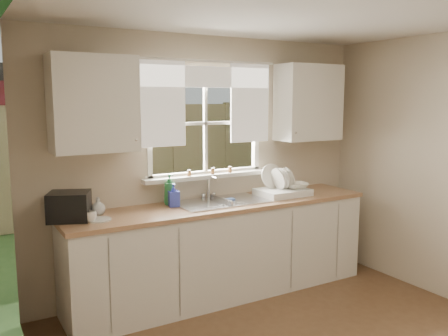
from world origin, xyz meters
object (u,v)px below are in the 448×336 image
cup (90,217)px  black_appliance (69,206)px  soap_bottle_a (170,189)px  dish_rack (282,189)px

cup → black_appliance: bearing=145.7°
soap_bottle_a → cup: soap_bottle_a is taller
cup → black_appliance: black_appliance is taller
dish_rack → black_appliance: 2.11m
cup → black_appliance: (-0.13, 0.13, 0.07)m
dish_rack → black_appliance: bearing=178.4°
soap_bottle_a → black_appliance: 0.95m
dish_rack → soap_bottle_a: (-1.17, 0.18, 0.08)m
soap_bottle_a → dish_rack: bearing=-22.5°
black_appliance → dish_rack: bearing=21.4°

